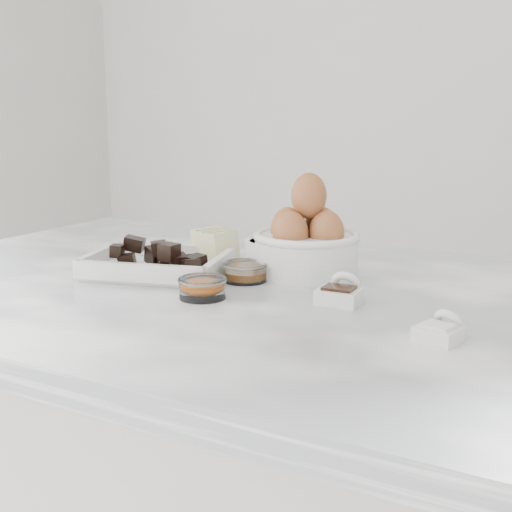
{
  "coord_description": "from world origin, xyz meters",
  "views": [
    {
      "loc": [
        0.55,
        -0.9,
        1.21
      ],
      "look_at": [
        0.02,
        0.03,
        0.98
      ],
      "focal_mm": 50.0,
      "sensor_mm": 36.0,
      "label": 1
    }
  ],
  "objects_px": {
    "vanilla_spoon": "(341,293)",
    "chocolate_dish": "(158,260)",
    "zest_bowl": "(202,287)",
    "honey_bowl": "(245,271)",
    "sugar_ramekin": "(271,255)",
    "butter_plate": "(216,253)",
    "salt_spoon": "(440,330)",
    "egg_bowl": "(307,242)"
  },
  "relations": [
    {
      "from": "chocolate_dish",
      "to": "vanilla_spoon",
      "type": "height_order",
      "value": "chocolate_dish"
    },
    {
      "from": "chocolate_dish",
      "to": "vanilla_spoon",
      "type": "bearing_deg",
      "value": -1.84
    },
    {
      "from": "egg_bowl",
      "to": "honey_bowl",
      "type": "distance_m",
      "value": 0.11
    },
    {
      "from": "sugar_ramekin",
      "to": "vanilla_spoon",
      "type": "height_order",
      "value": "sugar_ramekin"
    },
    {
      "from": "honey_bowl",
      "to": "vanilla_spoon",
      "type": "distance_m",
      "value": 0.18
    },
    {
      "from": "sugar_ramekin",
      "to": "zest_bowl",
      "type": "bearing_deg",
      "value": -92.64
    },
    {
      "from": "vanilla_spoon",
      "to": "chocolate_dish",
      "type": "bearing_deg",
      "value": 178.16
    },
    {
      "from": "zest_bowl",
      "to": "sugar_ramekin",
      "type": "bearing_deg",
      "value": 87.36
    },
    {
      "from": "chocolate_dish",
      "to": "egg_bowl",
      "type": "bearing_deg",
      "value": 29.3
    },
    {
      "from": "honey_bowl",
      "to": "sugar_ramekin",
      "type": "bearing_deg",
      "value": 84.74
    },
    {
      "from": "zest_bowl",
      "to": "vanilla_spoon",
      "type": "height_order",
      "value": "vanilla_spoon"
    },
    {
      "from": "egg_bowl",
      "to": "chocolate_dish",
      "type": "bearing_deg",
      "value": -150.7
    },
    {
      "from": "salt_spoon",
      "to": "honey_bowl",
      "type": "bearing_deg",
      "value": 159.01
    },
    {
      "from": "vanilla_spoon",
      "to": "salt_spoon",
      "type": "relative_size",
      "value": 1.1
    },
    {
      "from": "chocolate_dish",
      "to": "vanilla_spoon",
      "type": "relative_size",
      "value": 3.52
    },
    {
      "from": "vanilla_spoon",
      "to": "egg_bowl",
      "type": "bearing_deg",
      "value": 131.9
    },
    {
      "from": "vanilla_spoon",
      "to": "salt_spoon",
      "type": "bearing_deg",
      "value": -28.95
    },
    {
      "from": "egg_bowl",
      "to": "butter_plate",
      "type": "bearing_deg",
      "value": -174.85
    },
    {
      "from": "honey_bowl",
      "to": "zest_bowl",
      "type": "distance_m",
      "value": 0.12
    },
    {
      "from": "chocolate_dish",
      "to": "butter_plate",
      "type": "distance_m",
      "value": 0.11
    },
    {
      "from": "sugar_ramekin",
      "to": "salt_spoon",
      "type": "bearing_deg",
      "value": -31.29
    },
    {
      "from": "butter_plate",
      "to": "vanilla_spoon",
      "type": "bearing_deg",
      "value": -22.04
    },
    {
      "from": "sugar_ramekin",
      "to": "zest_bowl",
      "type": "relative_size",
      "value": 1.26
    },
    {
      "from": "sugar_ramekin",
      "to": "honey_bowl",
      "type": "relative_size",
      "value": 1.26
    },
    {
      "from": "butter_plate",
      "to": "sugar_ramekin",
      "type": "distance_m",
      "value": 0.11
    },
    {
      "from": "egg_bowl",
      "to": "honey_bowl",
      "type": "height_order",
      "value": "egg_bowl"
    },
    {
      "from": "zest_bowl",
      "to": "vanilla_spoon",
      "type": "relative_size",
      "value": 0.96
    },
    {
      "from": "honey_bowl",
      "to": "salt_spoon",
      "type": "distance_m",
      "value": 0.36
    },
    {
      "from": "chocolate_dish",
      "to": "sugar_ramekin",
      "type": "height_order",
      "value": "chocolate_dish"
    },
    {
      "from": "sugar_ramekin",
      "to": "egg_bowl",
      "type": "distance_m",
      "value": 0.06
    },
    {
      "from": "chocolate_dish",
      "to": "egg_bowl",
      "type": "relative_size",
      "value": 1.5
    },
    {
      "from": "butter_plate",
      "to": "sugar_ramekin",
      "type": "xyz_separation_m",
      "value": [
        0.11,
        -0.0,
        0.01
      ]
    },
    {
      "from": "chocolate_dish",
      "to": "zest_bowl",
      "type": "xyz_separation_m",
      "value": [
        0.14,
        -0.09,
        -0.01
      ]
    },
    {
      "from": "sugar_ramekin",
      "to": "egg_bowl",
      "type": "bearing_deg",
      "value": 14.84
    },
    {
      "from": "zest_bowl",
      "to": "honey_bowl",
      "type": "bearing_deg",
      "value": 89.0
    },
    {
      "from": "egg_bowl",
      "to": "sugar_ramekin",
      "type": "bearing_deg",
      "value": -165.16
    },
    {
      "from": "honey_bowl",
      "to": "zest_bowl",
      "type": "relative_size",
      "value": 1.0
    },
    {
      "from": "chocolate_dish",
      "to": "sugar_ramekin",
      "type": "xyz_separation_m",
      "value": [
        0.15,
        0.1,
        0.01
      ]
    },
    {
      "from": "egg_bowl",
      "to": "vanilla_spoon",
      "type": "xyz_separation_m",
      "value": [
        0.11,
        -0.13,
        -0.04
      ]
    },
    {
      "from": "vanilla_spoon",
      "to": "salt_spoon",
      "type": "xyz_separation_m",
      "value": [
        0.16,
        -0.09,
        -0.0
      ]
    },
    {
      "from": "honey_bowl",
      "to": "vanilla_spoon",
      "type": "bearing_deg",
      "value": -12.78
    },
    {
      "from": "butter_plate",
      "to": "vanilla_spoon",
      "type": "xyz_separation_m",
      "value": [
        0.28,
        -0.11,
        -0.01
      ]
    }
  ]
}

